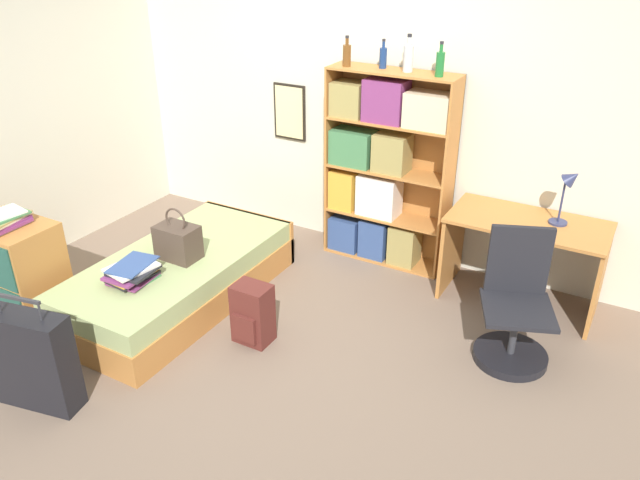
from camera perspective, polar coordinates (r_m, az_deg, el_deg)
The scene contains 19 objects.
ground_plane at distance 4.78m, azimuth -6.04°, elevation -7.71°, with size 14.00×14.00×0.00m, color #756051.
wall_back at distance 5.54m, azimuth 3.36°, elevation 12.24°, with size 10.00×0.09×2.60m.
wall_left at distance 5.80m, azimuth -26.07°, elevation 10.27°, with size 0.06×10.00×2.60m.
bed at distance 5.08m, azimuth -12.65°, elevation -3.36°, with size 0.94×1.96×0.40m.
handbag at distance 4.89m, azimuth -12.84°, elevation -0.11°, with size 0.32×0.22×0.42m.
book_stack_on_bed at distance 4.69m, azimuth -16.77°, elevation -2.86°, with size 0.33×0.39×0.13m.
suitcase at distance 4.26m, azimuth -24.76°, elevation -9.95°, with size 0.56×0.29×0.78m.
dresser at distance 5.21m, azimuth -25.91°, elevation -2.51°, with size 0.64×0.47×0.76m.
magazine_pile_on_dresser at distance 5.00m, azimuth -27.07°, elevation 1.65°, with size 0.30×0.38×0.11m.
bookcase at distance 5.36m, azimuth 5.48°, elevation 6.39°, with size 1.08×0.31×1.67m.
bottle_green at distance 5.21m, azimuth 2.47°, elevation 16.58°, with size 0.07×0.07×0.24m.
bottle_brown at distance 5.16m, azimuth 5.79°, elevation 16.30°, with size 0.06×0.06×0.23m.
bottle_clear at distance 5.05m, azimuth 8.08°, elevation 16.20°, with size 0.08×0.08×0.28m.
bottle_blue at distance 4.92m, azimuth 10.92°, elevation 15.59°, with size 0.06×0.06×0.26m.
desk at distance 5.03m, azimuth 18.22°, elevation -0.53°, with size 1.17×0.60×0.71m.
desk_lamp at distance 4.85m, azimuth 21.84°, elevation 4.56°, with size 0.19×0.14×0.45m.
desk_chair at distance 4.50m, azimuth 17.31°, elevation -7.05°, with size 0.60×0.60×0.92m.
backpack at distance 4.50m, azimuth -6.20°, elevation -6.75°, with size 0.27×0.23×0.45m.
waste_bin at distance 5.14m, azimuth 18.30°, elevation -4.69°, with size 0.25×0.25×0.25m.
Camera 1 is at (2.35, -3.15, 2.72)m, focal length 35.00 mm.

